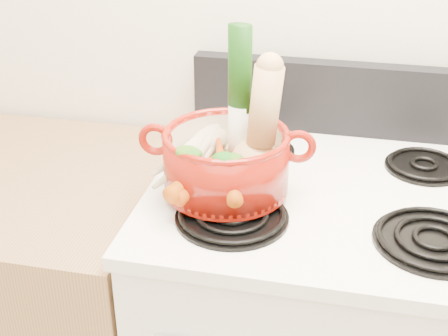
# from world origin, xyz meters

# --- Properties ---
(cooktop) EXTENTS (0.78, 0.67, 0.03)m
(cooktop) POSITION_xyz_m (0.00, 1.40, 0.93)
(cooktop) COLOR white
(cooktop) RESTS_ON stove_body
(control_backsplash) EXTENTS (0.76, 0.05, 0.18)m
(control_backsplash) POSITION_xyz_m (0.00, 1.70, 1.04)
(control_backsplash) COLOR black
(control_backsplash) RESTS_ON cooktop
(burner_front_left) EXTENTS (0.22, 0.22, 0.02)m
(burner_front_left) POSITION_xyz_m (-0.19, 1.24, 0.96)
(burner_front_left) COLOR black
(burner_front_left) RESTS_ON cooktop
(burner_front_right) EXTENTS (0.22, 0.22, 0.02)m
(burner_front_right) POSITION_xyz_m (0.19, 1.24, 0.96)
(burner_front_right) COLOR black
(burner_front_right) RESTS_ON cooktop
(burner_back_left) EXTENTS (0.17, 0.17, 0.02)m
(burner_back_left) POSITION_xyz_m (-0.19, 1.54, 0.96)
(burner_back_left) COLOR black
(burner_back_left) RESTS_ON cooktop
(burner_back_right) EXTENTS (0.17, 0.17, 0.02)m
(burner_back_right) POSITION_xyz_m (0.19, 1.54, 0.96)
(burner_back_right) COLOR black
(burner_back_right) RESTS_ON cooktop
(dutch_oven) EXTENTS (0.28, 0.28, 0.13)m
(dutch_oven) POSITION_xyz_m (-0.22, 1.32, 1.03)
(dutch_oven) COLOR maroon
(dutch_oven) RESTS_ON burner_front_left
(pot_handle_left) EXTENTS (0.07, 0.02, 0.07)m
(pot_handle_left) POSITION_xyz_m (-0.36, 1.31, 1.07)
(pot_handle_left) COLOR maroon
(pot_handle_left) RESTS_ON dutch_oven
(pot_handle_right) EXTENTS (0.07, 0.02, 0.07)m
(pot_handle_right) POSITION_xyz_m (-0.08, 1.34, 1.07)
(pot_handle_right) COLOR maroon
(pot_handle_right) RESTS_ON dutch_oven
(squash) EXTENTS (0.13, 0.11, 0.25)m
(squash) POSITION_xyz_m (-0.16, 1.33, 1.12)
(squash) COLOR tan
(squash) RESTS_ON dutch_oven
(leek) EXTENTS (0.06, 0.06, 0.32)m
(leek) POSITION_xyz_m (-0.20, 1.37, 1.15)
(leek) COLOR silver
(leek) RESTS_ON dutch_oven
(ginger) EXTENTS (0.09, 0.07, 0.04)m
(ginger) POSITION_xyz_m (-0.21, 1.42, 1.01)
(ginger) COLOR tan
(ginger) RESTS_ON dutch_oven
(parsnip_0) EXTENTS (0.06, 0.22, 0.06)m
(parsnip_0) POSITION_xyz_m (-0.28, 1.36, 1.02)
(parsnip_0) COLOR beige
(parsnip_0) RESTS_ON dutch_oven
(parsnip_1) EXTENTS (0.13, 0.22, 0.06)m
(parsnip_1) POSITION_xyz_m (-0.30, 1.32, 1.03)
(parsnip_1) COLOR beige
(parsnip_1) RESTS_ON dutch_oven
(parsnip_2) EXTENTS (0.10, 0.19, 0.06)m
(parsnip_2) POSITION_xyz_m (-0.28, 1.38, 1.03)
(parsnip_2) COLOR beige
(parsnip_2) RESTS_ON dutch_oven
(parsnip_3) EXTENTS (0.13, 0.20, 0.06)m
(parsnip_3) POSITION_xyz_m (-0.31, 1.35, 1.04)
(parsnip_3) COLOR beige
(parsnip_3) RESTS_ON dutch_oven
(parsnip_4) EXTENTS (0.05, 0.19, 0.05)m
(parsnip_4) POSITION_xyz_m (-0.26, 1.39, 1.04)
(parsnip_4) COLOR beige
(parsnip_4) RESTS_ON dutch_oven
(parsnip_5) EXTENTS (0.06, 0.21, 0.06)m
(parsnip_5) POSITION_xyz_m (-0.27, 1.37, 1.04)
(parsnip_5) COLOR beige
(parsnip_5) RESTS_ON dutch_oven
(carrot_0) EXTENTS (0.08, 0.16, 0.04)m
(carrot_0) POSITION_xyz_m (-0.26, 1.27, 1.01)
(carrot_0) COLOR #CA580A
(carrot_0) RESTS_ON dutch_oven
(carrot_1) EXTENTS (0.08, 0.17, 0.05)m
(carrot_1) POSITION_xyz_m (-0.27, 1.27, 1.02)
(carrot_1) COLOR #C55809
(carrot_1) RESTS_ON dutch_oven
(carrot_2) EXTENTS (0.08, 0.17, 0.05)m
(carrot_2) POSITION_xyz_m (-0.20, 1.27, 1.02)
(carrot_2) COLOR #BA5609
(carrot_2) RESTS_ON dutch_oven
(carrot_3) EXTENTS (0.09, 0.14, 0.04)m
(carrot_3) POSITION_xyz_m (-0.23, 1.29, 1.03)
(carrot_3) COLOR #BB4C09
(carrot_3) RESTS_ON dutch_oven
(carrot_4) EXTENTS (0.09, 0.18, 0.05)m
(carrot_4) POSITION_xyz_m (-0.23, 1.31, 1.04)
(carrot_4) COLOR #CA3A0A
(carrot_4) RESTS_ON dutch_oven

